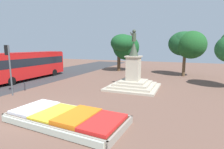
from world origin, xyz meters
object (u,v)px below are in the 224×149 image
(traffic_light_mid_block, at_px, (9,61))
(flower_planter, at_px, (66,118))
(city_bus, at_px, (26,64))
(kerb_bollard_north, at_px, (25,86))
(statue_monument, at_px, (133,78))

(traffic_light_mid_block, bearing_deg, flower_planter, -19.36)
(flower_planter, height_order, city_bus, city_bus)
(city_bus, bearing_deg, flower_planter, -34.63)
(traffic_light_mid_block, bearing_deg, city_bus, 128.61)
(kerb_bollard_north, bearing_deg, traffic_light_mid_block, -79.93)
(statue_monument, bearing_deg, kerb_bollard_north, -152.08)
(flower_planter, relative_size, traffic_light_mid_block, 1.62)
(traffic_light_mid_block, bearing_deg, statue_monument, 35.99)
(statue_monument, height_order, kerb_bollard_north, statue_monument)
(flower_planter, bearing_deg, traffic_light_mid_block, 160.64)
(flower_planter, distance_m, traffic_light_mid_block, 8.31)
(statue_monument, distance_m, city_bus, 13.19)
(flower_planter, bearing_deg, city_bus, 145.37)
(flower_planter, xyz_separation_m, traffic_light_mid_block, (-7.44, 2.61, 2.62))
(flower_planter, bearing_deg, kerb_bollard_north, 151.62)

